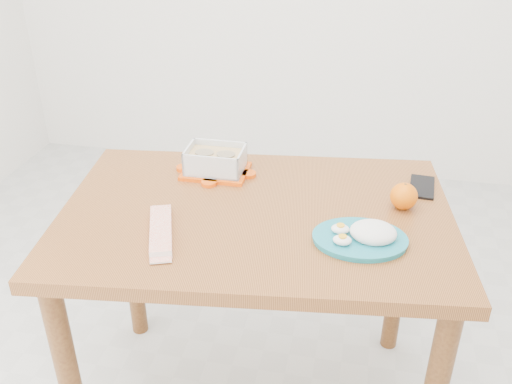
% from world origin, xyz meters
% --- Properties ---
extents(dining_table, '(1.16, 0.85, 0.75)m').
position_xyz_m(dining_table, '(0.02, -0.03, 0.64)').
color(dining_table, '#975B2B').
rests_on(dining_table, ground).
extents(food_container, '(0.20, 0.15, 0.08)m').
position_xyz_m(food_container, '(-0.15, 0.17, 0.79)').
color(food_container, '#EA4D07').
rests_on(food_container, dining_table).
extents(orange_fruit, '(0.08, 0.08, 0.08)m').
position_xyz_m(orange_fruit, '(0.42, 0.07, 0.79)').
color(orange_fruit, '#FF6A05').
rests_on(orange_fruit, dining_table).
extents(rice_plate, '(0.26, 0.26, 0.06)m').
position_xyz_m(rice_plate, '(0.32, -0.12, 0.77)').
color(rice_plate, '#177382').
rests_on(rice_plate, dining_table).
extents(candy_bar, '(0.13, 0.23, 0.02)m').
position_xyz_m(candy_bar, '(-0.20, -0.19, 0.76)').
color(candy_bar, red).
rests_on(candy_bar, dining_table).
extents(smartphone, '(0.08, 0.14, 0.01)m').
position_xyz_m(smartphone, '(0.47, 0.20, 0.75)').
color(smartphone, black).
rests_on(smartphone, dining_table).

